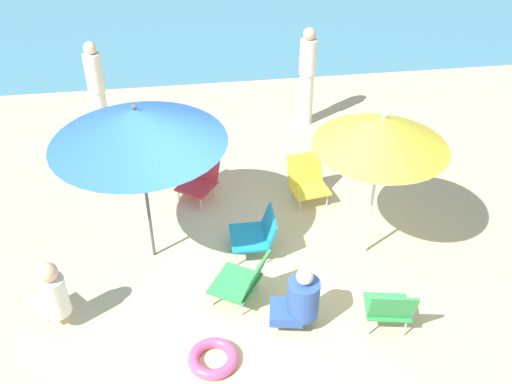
# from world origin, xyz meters

# --- Properties ---
(ground_plane) EXTENTS (40.00, 40.00, 0.00)m
(ground_plane) POSITION_xyz_m (0.00, 0.00, 0.00)
(ground_plane) COLOR #D3BC8C
(umbrella_yellow) EXTENTS (1.56, 1.56, 2.02)m
(umbrella_yellow) POSITION_xyz_m (1.38, 0.62, 1.77)
(umbrella_yellow) COLOR silver
(umbrella_yellow) RESTS_ON ground_plane
(umbrella_blue) EXTENTS (2.00, 2.00, 2.15)m
(umbrella_blue) POSITION_xyz_m (-1.32, 0.93, 1.89)
(umbrella_blue) COLOR #4C4C51
(umbrella_blue) RESTS_ON ground_plane
(beach_chair_a) EXTENTS (0.57, 0.58, 0.71)m
(beach_chair_a) POSITION_xyz_m (1.22, -0.70, 0.38)
(beach_chair_a) COLOR #33934C
(beach_chair_a) RESTS_ON ground_plane
(beach_chair_b) EXTENTS (0.59, 0.59, 0.66)m
(beach_chair_b) POSITION_xyz_m (0.87, 1.86, 0.33)
(beach_chair_b) COLOR gold
(beach_chair_b) RESTS_ON ground_plane
(beach_chair_c) EXTENTS (0.71, 0.73, 0.64)m
(beach_chair_c) POSITION_xyz_m (-0.63, 2.16, 0.32)
(beach_chair_c) COLOR red
(beach_chair_c) RESTS_ON ground_plane
(beach_chair_d) EXTENTS (0.57, 0.56, 0.58)m
(beach_chair_d) POSITION_xyz_m (-0.00, 0.80, 0.32)
(beach_chair_d) COLOR teal
(beach_chair_d) RESTS_ON ground_plane
(beach_chair_e) EXTENTS (0.77, 0.77, 0.65)m
(beach_chair_e) POSITION_xyz_m (-0.27, -0.02, 0.33)
(beach_chair_e) COLOR #33934C
(beach_chair_e) RESTS_ON ground_plane
(person_a) EXTENTS (0.48, 0.51, 0.91)m
(person_a) POSITION_xyz_m (-2.37, -0.07, 0.45)
(person_a) COLOR silver
(person_a) RESTS_ON ground_plane
(person_b) EXTENTS (0.28, 0.28, 1.72)m
(person_b) POSITION_xyz_m (1.31, 4.06, 0.88)
(person_b) COLOR silver
(person_b) RESTS_ON ground_plane
(person_c) EXTENTS (0.57, 0.41, 0.85)m
(person_c) POSITION_xyz_m (0.27, -0.48, 0.41)
(person_c) COLOR #2D519E
(person_c) RESTS_ON ground_plane
(person_d) EXTENTS (0.29, 0.29, 1.59)m
(person_d) POSITION_xyz_m (-2.18, 4.28, 0.81)
(person_d) COLOR silver
(person_d) RESTS_ON ground_plane
(swim_ring) EXTENTS (0.53, 0.53, 0.12)m
(swim_ring) POSITION_xyz_m (-0.70, -0.85, 0.06)
(swim_ring) COLOR #E54C7F
(swim_ring) RESTS_ON ground_plane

